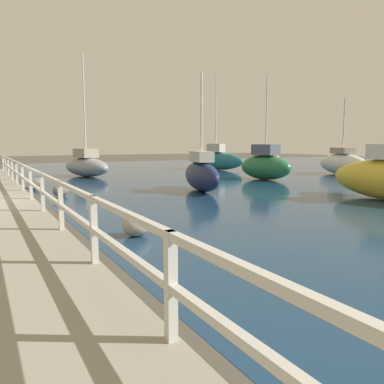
{
  "coord_description": "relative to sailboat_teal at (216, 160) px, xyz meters",
  "views": [
    {
      "loc": [
        0.37,
        -13.82,
        2.09
      ],
      "look_at": [
        6.05,
        -3.82,
        0.62
      ],
      "focal_mm": 35.0,
      "sensor_mm": 36.0,
      "label": 1
    }
  ],
  "objects": [
    {
      "name": "railing",
      "position": [
        -15.38,
        -11.9,
        0.12
      ],
      "size": [
        0.1,
        32.5,
        1.07
      ],
      "color": "beige",
      "rests_on": "dock_walkway"
    },
    {
      "name": "sailboat_orange",
      "position": [
        8.15,
        3.37,
        0.01
      ],
      "size": [
        1.71,
        3.72,
        8.13
      ],
      "rotation": [
        0.0,
        0.0,
        0.08
      ],
      "color": "orange",
      "rests_on": "water_surface"
    },
    {
      "name": "boulder_near_dock",
      "position": [
        -14.1,
        -10.15,
        -0.6
      ],
      "size": [
        0.62,
        0.56,
        0.47
      ],
      "color": "#666056",
      "rests_on": "ground"
    },
    {
      "name": "sailboat_navy",
      "position": [
        -8.28,
        -11.47,
        -0.08
      ],
      "size": [
        1.87,
        4.16,
        5.19
      ],
      "rotation": [
        0.0,
        0.0,
        -0.23
      ],
      "color": "#192347",
      "rests_on": "water_surface"
    },
    {
      "name": "boulder_upstream",
      "position": [
        -13.84,
        -17.83,
        -0.59
      ],
      "size": [
        0.65,
        0.58,
        0.49
      ],
      "color": "gray",
      "rests_on": "ground"
    },
    {
      "name": "sailboat_gray",
      "position": [
        -10.85,
        -1.3,
        -0.11
      ],
      "size": [
        2.84,
        4.59,
        7.7
      ],
      "rotation": [
        0.0,
        0.0,
        0.32
      ],
      "color": "gray",
      "rests_on": "water_surface"
    },
    {
      "name": "sailboat_green",
      "position": [
        -2.17,
        -8.65,
        0.02
      ],
      "size": [
        2.12,
        3.7,
        6.05
      ],
      "rotation": [
        0.0,
        0.0,
        0.21
      ],
      "color": "#236B42",
      "rests_on": "water_surface"
    },
    {
      "name": "sailboat_teal",
      "position": [
        0.0,
        0.0,
        0.0
      ],
      "size": [
        2.46,
        5.61,
        7.94
      ],
      "rotation": [
        0.0,
        0.0,
        0.26
      ],
      "color": "#1E707A",
      "rests_on": "water_surface"
    },
    {
      "name": "sailboat_white",
      "position": [
        4.87,
        -8.42,
        -0.04
      ],
      "size": [
        2.88,
        5.44,
        5.18
      ],
      "rotation": [
        0.0,
        0.0,
        -0.33
      ],
      "color": "white",
      "rests_on": "water_surface"
    },
    {
      "name": "boulder_far_strip",
      "position": [
        -14.6,
        -6.68,
        -0.58
      ],
      "size": [
        0.67,
        0.6,
        0.5
      ],
      "color": "#666056",
      "rests_on": "ground"
    }
  ]
}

